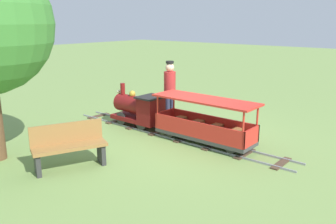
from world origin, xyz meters
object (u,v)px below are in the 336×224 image
Objects in this scene: passenger_car at (204,125)px; locomotive at (139,108)px; park_bench at (69,146)px; conductor_person at (170,87)px.

locomotive is at bearing 90.00° from passenger_car.
passenger_car is at bearing -23.74° from park_bench.
conductor_person is at bearing -22.85° from locomotive.
conductor_person is at bearing 63.89° from passenger_car.
park_bench is at bearing -163.15° from locomotive.
conductor_person reaches higher than passenger_car.
locomotive reaches higher than park_bench.
locomotive is 0.61× the size of passenger_car.
park_bench is (-3.41, -0.46, -0.54)m from conductor_person.
locomotive is 1.07× the size of park_bench.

